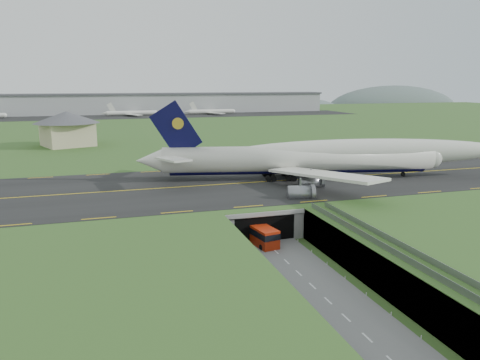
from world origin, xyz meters
name	(u,v)px	position (x,y,z in m)	size (l,w,h in m)	color
ground	(280,257)	(0.00, 0.00, 0.00)	(900.00, 900.00, 0.00)	#336026
airfield_deck	(280,240)	(0.00, 0.00, 3.00)	(800.00, 800.00, 6.00)	gray
trench_road	(297,273)	(0.00, -7.50, 0.10)	(12.00, 75.00, 0.20)	slate
taxiway	(230,184)	(0.00, 33.00, 6.09)	(800.00, 44.00, 0.18)	black
tunnel_portal	(251,213)	(0.00, 16.71, 3.33)	(17.00, 22.30, 6.00)	gray
guideway	(404,260)	(11.00, -19.11, 5.32)	(3.00, 53.00, 7.05)	#A8A8A3
jumbo_jet	(326,157)	(25.26, 33.07, 11.47)	(94.71, 60.07, 20.31)	silver
shuttle_tram	(261,235)	(-1.18, 6.87, 1.93)	(4.74, 9.16, 3.53)	#AE240B
service_building	(67,126)	(-40.57, 116.69, 13.80)	(31.08, 31.08, 13.17)	#C4B68E
cargo_terminal	(137,103)	(-0.19, 299.41, 13.96)	(320.00, 67.00, 15.60)	#B2B2B2
distant_hills	(188,114)	(64.38, 430.00, -4.00)	(700.00, 91.00, 60.00)	slate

